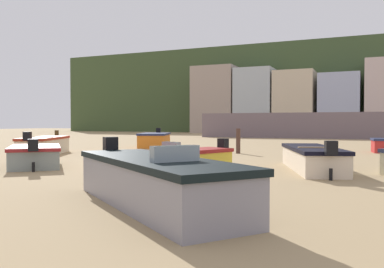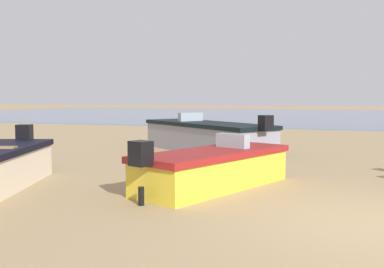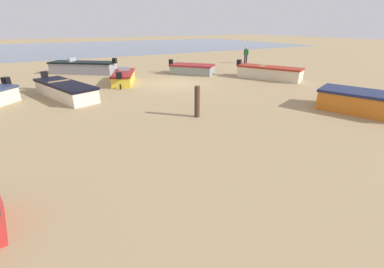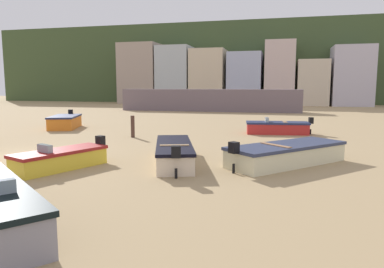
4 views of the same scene
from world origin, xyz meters
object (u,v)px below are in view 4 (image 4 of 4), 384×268
Objects in this scene: boat_cream_1 at (174,153)px; mooring_post_near_water at (133,127)px; boat_red_3 at (277,128)px; boat_cream_6 at (286,154)px; boat_orange_0 at (65,122)px; boat_yellow_5 at (61,159)px.

mooring_post_near_water is (-4.54, 6.29, 0.25)m from boat_cream_1.
boat_cream_6 reaches higher than boat_red_3.
boat_orange_0 is 0.76× the size of boat_cream_1.
boat_cream_1 is at bearing -54.22° from mooring_post_near_water.
boat_orange_0 is at bearing 85.13° from boat_red_3.
boat_red_3 is 9.35m from boat_cream_6.
boat_yellow_5 is at bearing 140.35° from boat_red_3.
boat_red_3 is at bearing 162.52° from boat_orange_0.
mooring_post_near_water is at bearing -169.24° from boat_cream_6.
boat_cream_6 is at bearing 131.05° from boat_orange_0.
boat_red_3 is 1.13× the size of boat_yellow_5.
boat_cream_1 is at bearing -127.65° from boat_cream_6.
boat_orange_0 is 2.98× the size of mooring_post_near_water.
boat_yellow_5 is at bearing -85.01° from mooring_post_near_water.
boat_red_3 is at bearing 24.34° from mooring_post_near_water.
boat_orange_0 reaches higher than boat_red_3.
boat_cream_6 is (8.23, 2.90, 0.03)m from boat_yellow_5.
mooring_post_near_water is at bearing 106.92° from boat_red_3.
boat_cream_6 is 10.53m from mooring_post_near_water.
boat_cream_1 reaches higher than boat_red_3.
mooring_post_near_water is (6.71, -3.15, 0.18)m from boat_orange_0.
boat_red_3 is at bearing 135.50° from boat_cream_6.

